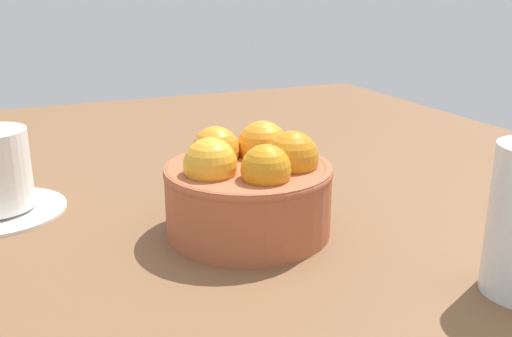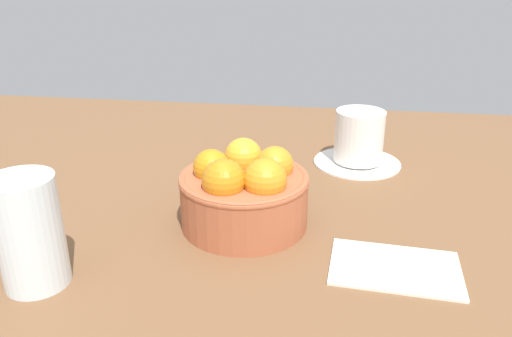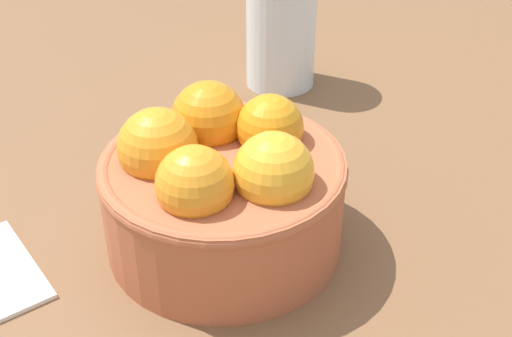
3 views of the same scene
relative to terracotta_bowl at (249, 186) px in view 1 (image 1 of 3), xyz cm
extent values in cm
cube|color=brown|center=(0.03, -0.05, -6.34)|extent=(132.00, 102.87, 4.01)
cylinder|color=#AD5938|center=(0.03, -0.05, -1.20)|extent=(14.81, 14.81, 6.25)
torus|color=#AD5938|center=(0.03, -0.05, 1.52)|extent=(15.01, 15.01, 1.00)
sphere|color=gold|center=(0.72, -3.80, 2.72)|extent=(4.64, 4.64, 4.64)
sphere|color=orange|center=(3.80, -0.55, 2.72)|extent=(4.23, 4.23, 4.23)
sphere|color=orange|center=(1.67, 3.39, 2.72)|extent=(4.79, 4.79, 4.79)
sphere|color=orange|center=(-2.74, 2.57, 2.72)|extent=(4.81, 4.81, 4.81)
sphere|color=orange|center=(-3.32, -1.87, 2.72)|extent=(4.39, 4.39, 4.39)
cube|color=white|center=(-16.69, 7.10, -4.03)|extent=(13.62, 9.50, 0.60)
camera|label=1|loc=(44.67, -18.65, 17.39)|focal=40.45mm
camera|label=2|loc=(-8.88, 51.56, 24.93)|focal=35.14mm
camera|label=3|loc=(-20.49, -26.88, 24.18)|focal=47.75mm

